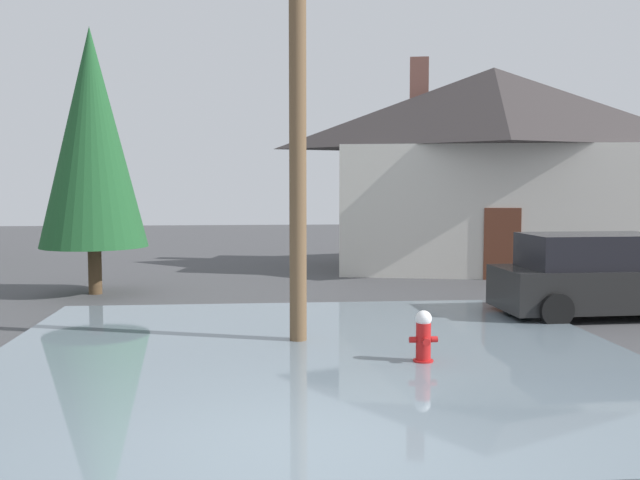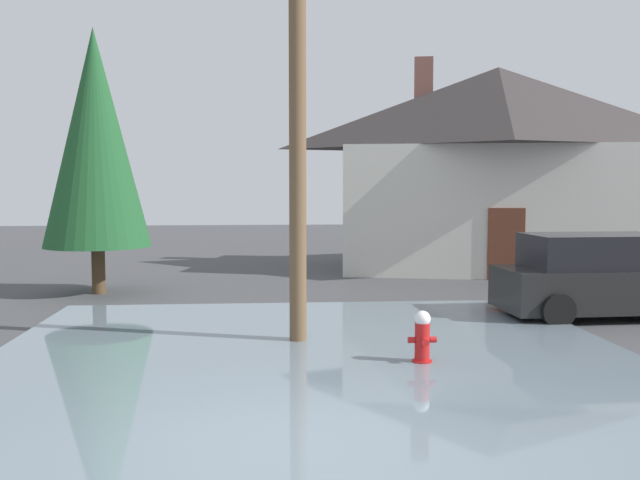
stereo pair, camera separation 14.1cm
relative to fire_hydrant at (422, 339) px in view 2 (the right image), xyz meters
name	(u,v)px [view 2 (the right image)]	position (x,y,z in m)	size (l,w,h in m)	color
ground_plane	(294,459)	(-2.00, -3.21, -0.45)	(80.00, 80.00, 0.10)	#424244
flood_puddle	(313,357)	(-1.54, 0.54, -0.37)	(9.80, 9.54, 0.08)	slate
fire_hydrant	(422,339)	(0.00, 0.00, 0.00)	(0.41, 0.35, 0.82)	red
utility_pole	(297,53)	(-1.72, 1.59, 4.34)	(1.60, 0.28, 9.14)	brown
house	(497,165)	(4.91, 11.59, 2.83)	(10.73, 7.52, 6.72)	beige
parked_car	(606,278)	(4.49, 3.53, 0.39)	(4.47, 2.09, 1.66)	black
pine_tree_tall_left	(95,138)	(-6.29, 7.47, 3.34)	(2.54, 2.54, 6.36)	#4C3823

